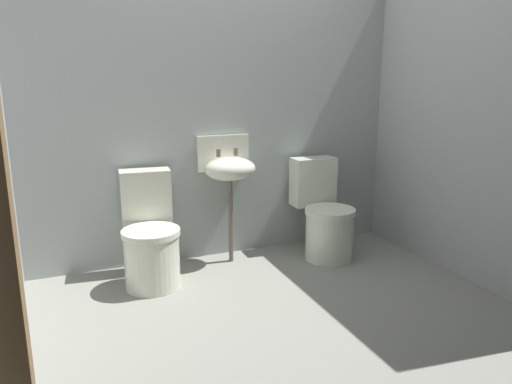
% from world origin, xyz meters
% --- Properties ---
extents(ground_plane, '(3.39, 2.45, 0.08)m').
position_xyz_m(ground_plane, '(0.00, 0.00, -0.04)').
color(ground_plane, gray).
extents(wall_back, '(3.39, 0.10, 2.22)m').
position_xyz_m(wall_back, '(0.00, 1.07, 1.11)').
color(wall_back, '#98A19D').
rests_on(wall_back, ground).
extents(wall_right, '(0.10, 2.25, 2.22)m').
position_xyz_m(wall_right, '(1.55, 0.10, 1.11)').
color(wall_right, '#9A9D9D').
rests_on(wall_right, ground).
extents(toilet_left, '(0.43, 0.62, 0.78)m').
position_xyz_m(toilet_left, '(-0.64, 0.67, 0.32)').
color(toilet_left, silver).
rests_on(toilet_left, ground).
extents(toilet_right, '(0.41, 0.60, 0.78)m').
position_xyz_m(toilet_right, '(0.77, 0.67, 0.32)').
color(toilet_right, silver).
rests_on(toilet_right, ground).
extents(sink, '(0.42, 0.34, 0.99)m').
position_xyz_m(sink, '(0.02, 0.86, 0.75)').
color(sink, '#65594D').
rests_on(sink, ground).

